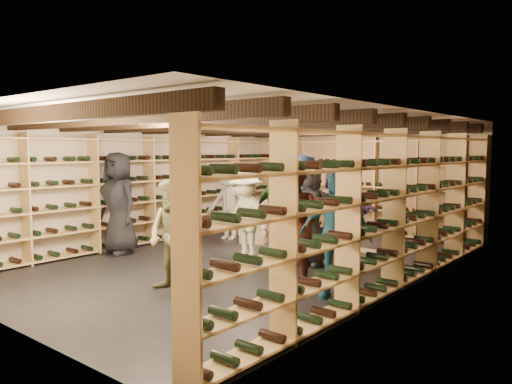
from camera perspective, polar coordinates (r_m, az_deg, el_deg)
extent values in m
plane|color=black|center=(8.48, -0.92, -7.87)|extent=(8.00, 8.00, 0.00)
cube|color=#C5B299|center=(11.63, 11.96, 1.47)|extent=(5.50, 0.02, 2.40)
cube|color=#C5B299|center=(5.87, -27.16, -2.24)|extent=(5.50, 0.02, 2.40)
cube|color=#C5B299|center=(10.29, -12.68, 1.03)|extent=(0.02, 8.00, 2.40)
cube|color=#C5B299|center=(6.85, 16.88, -0.96)|extent=(0.02, 8.00, 2.40)
cube|color=beige|center=(8.29, -0.94, 8.54)|extent=(5.50, 8.00, 0.01)
cube|color=black|center=(6.06, -23.17, 8.16)|extent=(5.40, 0.12, 0.18)
cube|color=black|center=(6.51, -16.25, 8.11)|extent=(5.40, 0.12, 0.18)
cube|color=black|center=(7.04, -10.30, 7.97)|extent=(5.40, 0.12, 0.18)
cube|color=black|center=(7.63, -5.24, 7.78)|extent=(5.40, 0.12, 0.18)
cube|color=black|center=(8.28, -0.94, 7.57)|extent=(5.40, 0.12, 0.18)
cube|color=black|center=(8.96, 2.72, 7.37)|extent=(5.40, 0.12, 0.18)
cube|color=black|center=(9.68, 5.85, 7.16)|extent=(5.40, 0.12, 0.18)
cube|color=black|center=(10.42, 8.53, 6.97)|extent=(5.40, 0.12, 0.18)
cube|color=black|center=(11.17, 10.86, 6.80)|extent=(5.40, 0.12, 0.18)
cube|color=tan|center=(10.16, -12.04, 0.28)|extent=(0.32, 7.50, 2.15)
cube|color=tan|center=(6.93, 15.48, -1.90)|extent=(0.32, 7.50, 2.15)
cube|color=tan|center=(11.49, 11.55, 0.82)|extent=(4.70, 0.30, 2.15)
cube|color=tan|center=(10.05, -0.33, -5.35)|extent=(0.59, 0.51, 0.17)
cube|color=tan|center=(10.02, -0.33, -4.40)|extent=(0.59, 0.51, 0.17)
cube|color=tan|center=(9.99, -0.33, -3.43)|extent=(0.59, 0.51, 0.17)
cube|color=tan|center=(9.97, -0.33, -2.47)|extent=(0.59, 0.51, 0.17)
cube|color=tan|center=(9.95, -0.33, -1.50)|extent=(0.59, 0.51, 0.17)
cube|color=tan|center=(10.97, 5.42, -4.50)|extent=(0.57, 0.45, 0.17)
cube|color=tan|center=(10.94, 5.42, -3.63)|extent=(0.57, 0.45, 0.17)
cube|color=tan|center=(10.92, 5.43, -2.74)|extent=(0.57, 0.45, 0.17)
cube|color=tan|center=(8.71, 12.28, -7.06)|extent=(0.53, 0.38, 0.17)
imported|color=black|center=(9.26, -15.44, -1.24)|extent=(0.89, 0.58, 1.83)
imported|color=brown|center=(6.60, -9.46, -5.02)|extent=(0.78, 0.63, 1.49)
imported|color=beige|center=(8.28, -1.21, -2.81)|extent=(1.01, 0.61, 1.52)
imported|color=#1F5A75|center=(6.39, 9.02, -4.91)|extent=(1.00, 0.60, 1.59)
imported|color=#1A2643|center=(8.77, 5.34, -1.52)|extent=(0.98, 0.74, 1.79)
imported|color=gray|center=(7.23, 3.09, -2.54)|extent=(0.77, 0.60, 1.88)
imported|color=#451D14|center=(6.71, 4.19, -3.78)|extent=(1.01, 0.90, 1.73)
imported|color=#ABA69C|center=(10.39, -3.19, -1.20)|extent=(1.08, 0.73, 1.54)
imported|color=#265128|center=(8.48, 2.29, -2.33)|extent=(0.97, 0.46, 1.62)
imported|color=slate|center=(8.86, 9.13, -2.22)|extent=(1.51, 1.03, 1.57)
imported|color=#303136|center=(8.12, 6.05, -2.44)|extent=(0.92, 0.71, 1.68)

